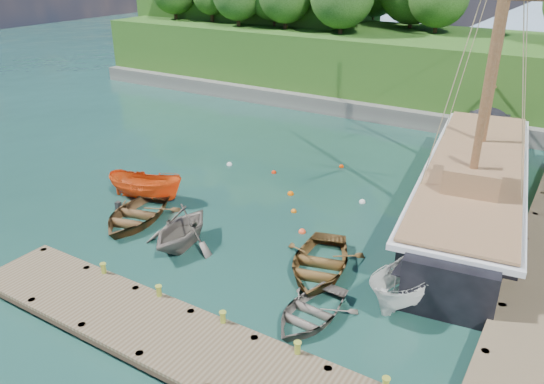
{
  "coord_description": "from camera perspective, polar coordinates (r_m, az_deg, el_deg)",
  "views": [
    {
      "loc": [
        11.39,
        -17.04,
        12.52
      ],
      "look_at": [
        -0.73,
        2.63,
        2.0
      ],
      "focal_mm": 35.0,
      "sensor_mm": 36.0,
      "label": 1
    }
  ],
  "objects": [
    {
      "name": "rowboat_3",
      "position": [
        20.43,
        4.08,
        -13.39
      ],
      "size": [
        3.03,
        4.07,
        0.81
      ],
      "primitive_type": "imported",
      "rotation": [
        0.0,
        0.0,
        -0.06
      ],
      "color": "#635A52",
      "rests_on": "ground"
    },
    {
      "name": "mooring_buoy_5",
      "position": [
        34.04,
        7.46,
        2.68
      ],
      "size": [
        0.3,
        0.3,
        0.3
      ],
      "primitive_type": "sphere",
      "color": "#F73D00",
      "rests_on": "ground"
    },
    {
      "name": "headland",
      "position": [
        54.6,
        5.2,
        17.04
      ],
      "size": [
        51.0,
        19.31,
        12.9
      ],
      "color": "#474744",
      "rests_on": "ground"
    },
    {
      "name": "rowboat_1",
      "position": [
        25.2,
        -9.61,
        -5.69
      ],
      "size": [
        4.04,
        4.5,
        2.12
      ],
      "primitive_type": "imported",
      "rotation": [
        0.0,
        0.0,
        0.15
      ],
      "color": "#6F655C",
      "rests_on": "ground"
    },
    {
      "name": "rowboat_0",
      "position": [
        27.87,
        -14.4,
        -3.05
      ],
      "size": [
        4.64,
        5.65,
        1.02
      ],
      "primitive_type": "imported",
      "rotation": [
        0.0,
        0.0,
        0.26
      ],
      "color": "brown",
      "rests_on": "ground"
    },
    {
      "name": "mooring_buoy_3",
      "position": [
        29.37,
        9.68,
        -1.13
      ],
      "size": [
        0.35,
        0.35,
        0.35
      ],
      "primitive_type": "sphere",
      "color": "silver",
      "rests_on": "ground"
    },
    {
      "name": "mooring_buoy_4",
      "position": [
        32.83,
        0.2,
        2.06
      ],
      "size": [
        0.31,
        0.31,
        0.31
      ],
      "primitive_type": "sphere",
      "color": "red",
      "rests_on": "ground"
    },
    {
      "name": "bollard_3",
      "position": [
        18.44,
        2.71,
        -18.3
      ],
      "size": [
        0.26,
        0.26,
        0.45
      ],
      "primitive_type": "cylinder",
      "color": "olive",
      "rests_on": "ground"
    },
    {
      "name": "mooring_buoy_1",
      "position": [
        29.93,
        2.02,
        -0.26
      ],
      "size": [
        0.37,
        0.37,
        0.37
      ],
      "primitive_type": "sphere",
      "color": "#E45800",
      "rests_on": "ground"
    },
    {
      "name": "bollard_2",
      "position": [
        19.69,
        -5.22,
        -15.14
      ],
      "size": [
        0.26,
        0.26,
        0.45
      ],
      "primitive_type": "cylinder",
      "color": "olive",
      "rests_on": "ground"
    },
    {
      "name": "bollard_1",
      "position": [
        21.28,
        -11.88,
        -12.18
      ],
      "size": [
        0.26,
        0.26,
        0.45
      ],
      "primitive_type": "cylinder",
      "color": "olive",
      "rests_on": "ground"
    },
    {
      "name": "dock_near",
      "position": [
        18.58,
        -7.94,
        -16.38
      ],
      "size": [
        20.0,
        3.2,
        1.1
      ],
      "color": "brown",
      "rests_on": "ground"
    },
    {
      "name": "mooring_buoy_7",
      "position": [
        25.99,
        3.26,
        -4.36
      ],
      "size": [
        0.37,
        0.37,
        0.37
      ],
      "primitive_type": "sphere",
      "color": "#FB4B24",
      "rests_on": "ground"
    },
    {
      "name": "schooner",
      "position": [
        29.76,
        20.74,
        0.23
      ],
      "size": [
        7.45,
        27.05,
        19.78
      ],
      "rotation": [
        0.0,
        0.0,
        0.13
      ],
      "color": "black",
      "rests_on": "ground"
    },
    {
      "name": "mooring_buoy_0",
      "position": [
        31.02,
        -10.91,
        0.2
      ],
      "size": [
        0.33,
        0.33,
        0.33
      ],
      "primitive_type": "sphere",
      "color": "white",
      "rests_on": "ground"
    },
    {
      "name": "mooring_buoy_6",
      "position": [
        34.18,
        -4.6,
        2.91
      ],
      "size": [
        0.36,
        0.36,
        0.36
      ],
      "primitive_type": "sphere",
      "color": "silver",
      "rests_on": "ground"
    },
    {
      "name": "motorboat_orange",
      "position": [
        30.17,
        -13.26,
        -0.74
      ],
      "size": [
        4.7,
        2.66,
        1.71
      ],
      "primitive_type": "imported",
      "rotation": [
        0.0,
        0.0,
        1.81
      ],
      "color": "#EA5115",
      "rests_on": "ground"
    },
    {
      "name": "rowboat_2",
      "position": [
        23.09,
        5.03,
        -8.46
      ],
      "size": [
        4.75,
        5.74,
        1.03
      ],
      "primitive_type": "imported",
      "rotation": [
        0.0,
        0.0,
        0.27
      ],
      "color": "brown",
      "rests_on": "ground"
    },
    {
      "name": "bollard_0",
      "position": [
        23.15,
        -17.42,
        -9.54
      ],
      "size": [
        0.26,
        0.26,
        0.45
      ],
      "primitive_type": "cylinder",
      "color": "olive",
      "rests_on": "ground"
    },
    {
      "name": "mooring_buoy_2",
      "position": [
        27.95,
        2.35,
        -2.15
      ],
      "size": [
        0.31,
        0.31,
        0.31
      ],
      "primitive_type": "sphere",
      "color": "orange",
      "rests_on": "ground"
    },
    {
      "name": "ground",
      "position": [
        24.02,
        -1.82,
        -6.95
      ],
      "size": [
        160.0,
        160.0,
        0.0
      ],
      "primitive_type": "plane",
      "color": "#153127",
      "rests_on": "ground"
    },
    {
      "name": "cabin_boat_white",
      "position": [
        21.95,
        14.63,
        -11.21
      ],
      "size": [
        2.96,
        5.3,
        1.93
      ],
      "primitive_type": "imported",
      "rotation": [
        0.0,
        0.0,
        -0.23
      ],
      "color": "white",
      "rests_on": "ground"
    }
  ]
}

